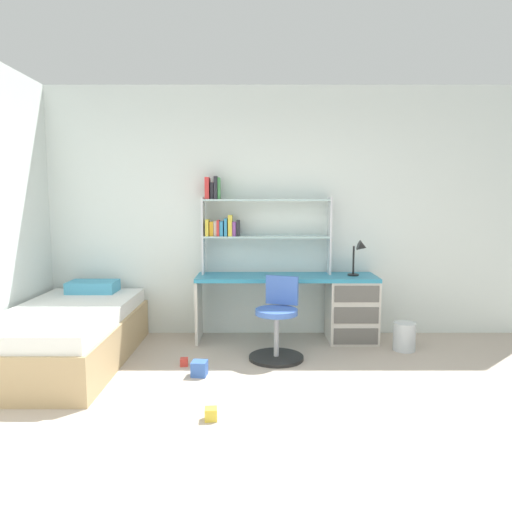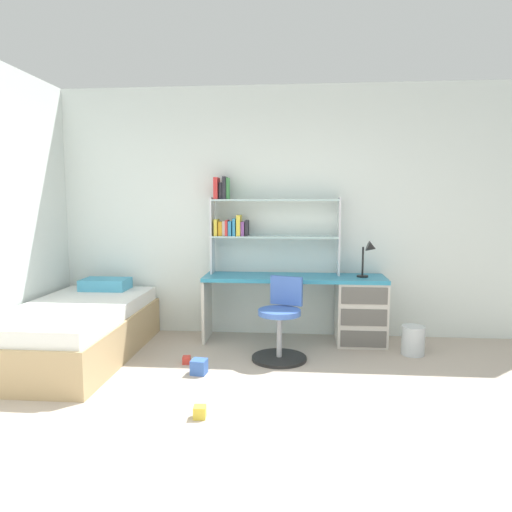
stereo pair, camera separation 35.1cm
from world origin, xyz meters
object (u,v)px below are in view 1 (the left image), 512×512
Objects in this scene: desk at (335,304)px; toy_block_red_1 at (186,362)px; bookshelf_hutch at (249,220)px; desk_lamp at (362,252)px; bed_platform at (70,335)px; swivel_chair at (279,327)px; toy_block_yellow_0 at (213,414)px; toy_block_blue_2 at (201,368)px; waste_bin at (406,337)px.

desk is 27.03× the size of toy_block_red_1.
desk_lamp is (1.20, -0.17, -0.33)m from bookshelf_hutch.
swivel_chair is at bearing 3.62° from bed_platform.
bookshelf_hutch is 2.11m from bed_platform.
toy_block_yellow_0 is (-0.51, -1.28, -0.26)m from swivel_chair.
toy_block_yellow_0 is at bearing -111.80° from swivel_chair.
desk reaches higher than toy_block_blue_2.
desk is 0.79m from waste_bin.
toy_block_red_1 is (-0.86, -0.21, -0.27)m from swivel_chair.
toy_block_yellow_0 is at bearing -95.97° from bookshelf_hutch.
toy_block_red_1 is at bearing 124.67° from toy_block_blue_2.
bookshelf_hutch is 3.62× the size of desk_lamp.
bookshelf_hutch is 1.79× the size of swivel_chair.
bookshelf_hutch reaches higher than desk.
toy_block_blue_2 is at bearing -108.14° from bookshelf_hutch.
waste_bin is at bearing -27.86° from desk.
bed_platform reaches higher than waste_bin.
bookshelf_hutch reaches higher than swivel_chair.
desk is 0.97× the size of bed_platform.
swivel_chair reaches higher than bed_platform.
swivel_chair is at bearing -148.15° from desk_lamp.
toy_block_blue_2 is at bearing -141.53° from desk.
bed_platform is at bearing -152.73° from bookshelf_hutch.
toy_block_red_1 is (-0.56, -0.94, -1.25)m from bookshelf_hutch.
bookshelf_hutch is 2.02m from waste_bin.
desk is at bearing 15.45° from bed_platform.
waste_bin is 2.36m from toy_block_yellow_0.
toy_block_yellow_0 is (-1.80, -1.52, -0.10)m from waste_bin.
toy_block_red_1 is at bearing -120.67° from bookshelf_hutch.
bed_platform is at bearing -173.65° from waste_bin.
toy_block_yellow_0 is (-1.14, -1.87, -0.35)m from desk.
bookshelf_hutch is 19.61× the size of toy_block_red_1.
waste_bin is (1.59, -0.49, -1.14)m from bookshelf_hutch.
bed_platform is 3.26m from waste_bin.
toy_block_blue_2 is at bearing -160.65° from waste_bin.
desk_lamp is at bearing 23.67° from toy_block_red_1.
bookshelf_hutch reaches higher than toy_block_blue_2.
desk_lamp is 2.49m from toy_block_yellow_0.
desk_lamp is at bearing -8.09° from bookshelf_hutch.
bookshelf_hutch is 1.66m from toy_block_red_1.
desk is at bearing -8.38° from bookshelf_hutch.
toy_block_yellow_0 is 0.84m from toy_block_blue_2.
bed_platform is (-1.95, -0.12, -0.04)m from swivel_chair.
desk_lamp reaches higher than toy_block_yellow_0.
toy_block_blue_2 is (-0.39, -1.18, -1.22)m from bookshelf_hutch.
toy_block_yellow_0 is at bearing -72.06° from toy_block_red_1.
toy_block_blue_2 reaches higher than toy_block_yellow_0.
desk_lamp is 3.00m from bed_platform.
toy_block_blue_2 is (-0.69, -0.46, -0.24)m from swivel_chair.
toy_block_red_1 is at bearing -151.65° from desk.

